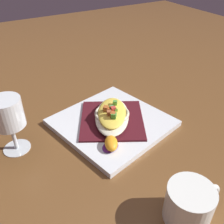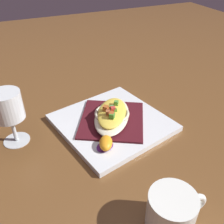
{
  "view_description": "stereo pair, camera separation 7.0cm",
  "coord_description": "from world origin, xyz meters",
  "views": [
    {
      "loc": [
        -0.29,
        -0.5,
        0.45
      ],
      "look_at": [
        0.0,
        0.0,
        0.05
      ],
      "focal_mm": 40.12,
      "sensor_mm": 36.0,
      "label": 1
    },
    {
      "loc": [
        -0.23,
        -0.53,
        0.45
      ],
      "look_at": [
        0.0,
        0.0,
        0.05
      ],
      "focal_mm": 40.12,
      "sensor_mm": 36.0,
      "label": 2
    }
  ],
  "objects": [
    {
      "name": "gratin_dish",
      "position": [
        -0.0,
        -0.0,
        0.04
      ],
      "size": [
        0.18,
        0.21,
        0.05
      ],
      "color": "beige",
      "rests_on": "folded_napkin"
    },
    {
      "name": "ground_plane",
      "position": [
        0.0,
        0.0,
        0.0
      ],
      "size": [
        2.6,
        2.6,
        0.0
      ],
      "primitive_type": "plane",
      "color": "brown"
    },
    {
      "name": "stemmed_glass",
      "position": [
        -0.26,
        0.04,
        0.1
      ],
      "size": [
        0.08,
        0.08,
        0.15
      ],
      "color": "white",
      "rests_on": "ground_plane"
    },
    {
      "name": "square_plate",
      "position": [
        0.0,
        0.0,
        0.01
      ],
      "size": [
        0.35,
        0.35,
        0.02
      ],
      "primitive_type": "cube",
      "rotation": [
        0.0,
        0.0,
        0.24
      ],
      "color": "white",
      "rests_on": "ground_plane"
    },
    {
      "name": "coffee_mug",
      "position": [
        -0.02,
        -0.33,
        0.04
      ],
      "size": [
        0.12,
        0.09,
        0.08
      ],
      "color": "white",
      "rests_on": "ground_plane"
    },
    {
      "name": "orange_garnish",
      "position": [
        -0.06,
        -0.1,
        0.03
      ],
      "size": [
        0.06,
        0.06,
        0.02
      ],
      "color": "#511D65",
      "rests_on": "square_plate"
    },
    {
      "name": "folded_napkin",
      "position": [
        0.0,
        0.0,
        0.02
      ],
      "size": [
        0.25,
        0.25,
        0.01
      ],
      "primitive_type": "cube",
      "rotation": [
        0.0,
        0.0,
        1.07
      ],
      "color": "#461219",
      "rests_on": "square_plate"
    }
  ]
}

